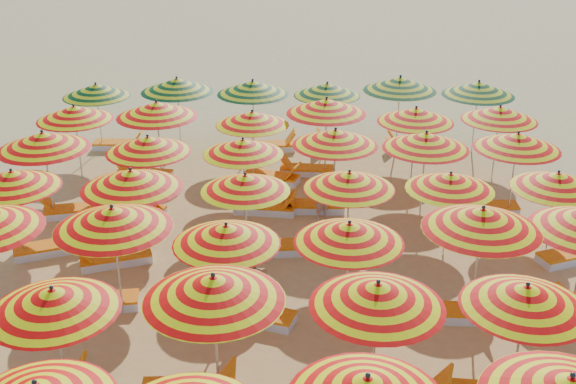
% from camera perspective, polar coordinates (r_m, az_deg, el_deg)
% --- Properties ---
extents(ground, '(120.00, 120.00, 0.00)m').
position_cam_1_polar(ground, '(17.92, 0.01, -5.33)').
color(ground, tan).
rests_on(ground, ground).
extents(umbrella_7, '(2.85, 2.85, 2.41)m').
position_cam_1_polar(umbrella_7, '(13.02, -18.07, -8.14)').
color(umbrella_7, silver).
rests_on(umbrella_7, ground).
extents(umbrella_8, '(2.88, 2.88, 2.62)m').
position_cam_1_polar(umbrella_8, '(12.42, -5.90, -7.62)').
color(umbrella_8, silver).
rests_on(umbrella_8, ground).
extents(umbrella_9, '(2.65, 2.65, 2.50)m').
position_cam_1_polar(umbrella_9, '(12.49, 7.09, -8.08)').
color(umbrella_9, silver).
rests_on(umbrella_9, ground).
extents(umbrella_10, '(2.59, 2.59, 2.40)m').
position_cam_1_polar(umbrella_10, '(13.16, 18.30, -7.87)').
color(umbrella_10, silver).
rests_on(umbrella_10, ground).
extents(umbrella_13, '(2.68, 2.68, 2.61)m').
position_cam_1_polar(umbrella_13, '(15.19, -13.69, -2.04)').
color(umbrella_13, silver).
rests_on(umbrella_13, ground).
extents(umbrella_14, '(2.93, 2.93, 2.35)m').
position_cam_1_polar(umbrella_14, '(14.65, -4.90, -3.38)').
color(umbrella_14, silver).
rests_on(umbrella_14, ground).
extents(umbrella_15, '(2.65, 2.65, 2.40)m').
position_cam_1_polar(umbrella_15, '(14.63, 4.86, -3.25)').
color(umbrella_15, silver).
rests_on(umbrella_15, ground).
extents(umbrella_16, '(3.23, 3.23, 2.60)m').
position_cam_1_polar(umbrella_16, '(15.25, 15.09, -2.10)').
color(umbrella_16, silver).
rests_on(umbrella_16, ground).
extents(umbrella_18, '(2.30, 2.30, 2.39)m').
position_cam_1_polar(umbrella_18, '(18.29, -20.96, 0.93)').
color(umbrella_18, silver).
rests_on(umbrella_18, ground).
extents(umbrella_19, '(2.78, 2.78, 2.53)m').
position_cam_1_polar(umbrella_19, '(17.16, -12.29, 0.97)').
color(umbrella_19, silver).
rests_on(umbrella_19, ground).
extents(umbrella_20, '(2.39, 2.39, 2.28)m').
position_cam_1_polar(umbrella_20, '(17.16, -3.39, 0.71)').
color(umbrella_20, silver).
rests_on(umbrella_20, ground).
extents(umbrella_21, '(2.38, 2.38, 2.34)m').
position_cam_1_polar(umbrella_21, '(17.19, 4.86, 0.90)').
color(umbrella_21, silver).
rests_on(umbrella_21, ground).
extents(umbrella_22, '(2.79, 2.79, 2.26)m').
position_cam_1_polar(umbrella_22, '(17.67, 12.70, 0.80)').
color(umbrella_22, silver).
rests_on(umbrella_22, ground).
extents(umbrella_23, '(2.80, 2.80, 2.33)m').
position_cam_1_polar(umbrella_23, '(18.29, 20.52, 0.82)').
color(umbrella_23, silver).
rests_on(umbrella_23, ground).
extents(umbrella_24, '(2.66, 2.66, 2.58)m').
position_cam_1_polar(umbrella_24, '(20.12, -18.79, 3.84)').
color(umbrella_24, silver).
rests_on(umbrella_24, ground).
extents(umbrella_25, '(2.85, 2.85, 2.42)m').
position_cam_1_polar(umbrella_25, '(19.55, -10.99, 3.70)').
color(umbrella_25, silver).
rests_on(umbrella_25, ground).
extents(umbrella_26, '(2.64, 2.64, 2.32)m').
position_cam_1_polar(umbrella_26, '(19.32, -3.57, 3.57)').
color(umbrella_26, silver).
rests_on(umbrella_26, ground).
extents(umbrella_27, '(2.46, 2.46, 2.48)m').
position_cam_1_polar(umbrella_27, '(19.60, 3.76, 4.31)').
color(umbrella_27, silver).
rests_on(umbrella_27, ground).
extents(umbrella_28, '(2.78, 2.78, 2.48)m').
position_cam_1_polar(umbrella_28, '(19.68, 10.85, 4.00)').
color(umbrella_28, silver).
rests_on(umbrella_28, ground).
extents(umbrella_29, '(2.76, 2.76, 2.46)m').
position_cam_1_polar(umbrella_29, '(20.27, 17.68, 3.83)').
color(umbrella_29, silver).
rests_on(umbrella_29, ground).
extents(umbrella_30, '(2.38, 2.38, 2.42)m').
position_cam_1_polar(umbrella_30, '(22.69, -16.53, 5.99)').
color(umbrella_30, silver).
rests_on(umbrella_30, ground).
extents(umbrella_31, '(2.91, 2.91, 2.58)m').
position_cam_1_polar(umbrella_31, '(21.96, -10.34, 6.42)').
color(umbrella_31, silver).
rests_on(umbrella_31, ground).
extents(umbrella_32, '(2.31, 2.31, 2.33)m').
position_cam_1_polar(umbrella_32, '(21.55, -2.85, 5.82)').
color(umbrella_32, silver).
rests_on(umbrella_32, ground).
extents(umbrella_33, '(3.22, 3.22, 2.60)m').
position_cam_1_polar(umbrella_33, '(21.90, 3.06, 6.78)').
color(umbrella_33, silver).
rests_on(umbrella_33, ground).
extents(umbrella_34, '(2.67, 2.67, 2.43)m').
position_cam_1_polar(umbrella_34, '(21.87, 10.07, 6.00)').
color(umbrella_34, silver).
rests_on(umbrella_34, ground).
extents(umbrella_35, '(2.75, 2.75, 2.42)m').
position_cam_1_polar(umbrella_35, '(22.61, 16.38, 5.95)').
color(umbrella_35, silver).
rests_on(umbrella_35, ground).
extents(umbrella_36, '(2.83, 2.83, 2.37)m').
position_cam_1_polar(umbrella_36, '(25.05, -14.92, 7.76)').
color(umbrella_36, silver).
rests_on(umbrella_36, ground).
extents(umbrella_37, '(2.60, 2.60, 2.57)m').
position_cam_1_polar(umbrella_37, '(24.46, -8.76, 8.34)').
color(umbrella_37, silver).
rests_on(umbrella_37, ground).
extents(umbrella_38, '(2.56, 2.56, 2.53)m').
position_cam_1_polar(umbrella_38, '(24.07, -2.80, 8.24)').
color(umbrella_38, silver).
rests_on(umbrella_38, ground).
extents(umbrella_39, '(2.37, 2.37, 2.37)m').
position_cam_1_polar(umbrella_39, '(24.35, 3.11, 8.09)').
color(umbrella_39, silver).
rests_on(umbrella_39, ground).
extents(umbrella_40, '(3.25, 3.25, 2.62)m').
position_cam_1_polar(umbrella_40, '(24.45, 8.85, 8.44)').
color(umbrella_40, silver).
rests_on(umbrella_40, ground).
extents(umbrella_41, '(3.14, 3.14, 2.53)m').
position_cam_1_polar(umbrella_41, '(24.73, 14.81, 7.90)').
color(umbrella_41, silver).
rests_on(umbrella_41, ground).
extents(lounger_8, '(1.79, 0.79, 0.69)m').
position_cam_1_polar(lounger_8, '(16.52, -14.85, -8.40)').
color(lounger_8, white).
rests_on(lounger_8, ground).
extents(lounger_9, '(1.83, 1.13, 0.69)m').
position_cam_1_polar(lounger_9, '(15.62, -2.77, -9.58)').
color(lounger_9, white).
rests_on(lounger_9, ground).
extents(lounger_10, '(1.77, 0.71, 0.69)m').
position_cam_1_polar(lounger_10, '(16.03, 12.66, -9.25)').
color(lounger_10, white).
rests_on(lounger_10, ground).
extents(lounger_12, '(1.83, 1.16, 0.69)m').
position_cam_1_polar(lounger_12, '(19.08, -18.21, -4.19)').
color(lounger_12, white).
rests_on(lounger_12, ground).
extents(lounger_13, '(1.83, 1.08, 0.69)m').
position_cam_1_polar(lounger_13, '(18.15, -13.59, -5.12)').
color(lounger_13, white).
rests_on(lounger_13, ground).
extents(lounger_14, '(1.76, 0.68, 0.69)m').
position_cam_1_polar(lounger_14, '(18.13, -1.63, -4.41)').
color(lounger_14, white).
rests_on(lounger_14, ground).
extents(lounger_15, '(1.83, 1.14, 0.69)m').
position_cam_1_polar(lounger_15, '(19.13, 21.56, -4.64)').
color(lounger_15, white).
rests_on(lounger_15, ground).
extents(lounger_16, '(1.82, 0.95, 0.69)m').
position_cam_1_polar(lounger_16, '(20.91, -16.58, -1.40)').
color(lounger_16, white).
rests_on(lounger_16, ground).
extents(lounger_17, '(1.82, 0.97, 0.69)m').
position_cam_1_polar(lounger_17, '(20.49, -11.90, -1.42)').
color(lounger_17, white).
rests_on(lounger_17, ground).
extents(lounger_18, '(1.80, 0.82, 0.69)m').
position_cam_1_polar(lounger_18, '(20.22, -1.72, -1.24)').
color(lounger_18, white).
rests_on(lounger_18, ground).
extents(lounger_19, '(1.75, 0.63, 0.69)m').
position_cam_1_polar(lounger_19, '(20.31, 1.93, -1.12)').
color(lounger_19, white).
rests_on(lounger_19, ground).
extents(lounger_20, '(1.74, 0.62, 0.69)m').
position_cam_1_polar(lounger_20, '(20.97, 15.33, -1.17)').
color(lounger_20, white).
rests_on(lounger_20, ground).
extents(lounger_21, '(1.81, 0.88, 0.69)m').
position_cam_1_polar(lounger_21, '(22.88, -11.38, 1.41)').
color(lounger_21, white).
rests_on(lounger_21, ground).
extents(lounger_22, '(1.82, 1.19, 0.69)m').
position_cam_1_polar(lounger_22, '(22.19, -1.22, 1.17)').
color(lounger_22, white).
rests_on(lounger_22, ground).
extents(lounger_23, '(1.78, 0.76, 0.69)m').
position_cam_1_polar(lounger_23, '(22.76, 1.41, 1.77)').
color(lounger_23, white).
rests_on(lounger_23, ground).
extents(lounger_24, '(1.74, 0.62, 0.69)m').
position_cam_1_polar(lounger_24, '(25.55, -13.13, 3.68)').
color(lounger_24, white).
rests_on(lounger_24, ground).
extents(lounger_25, '(1.75, 0.63, 0.69)m').
position_cam_1_polar(lounger_25, '(24.76, -1.31, 3.67)').
color(lounger_25, white).
rests_on(lounger_25, ground).
extents(lounger_26, '(1.75, 0.64, 0.69)m').
position_cam_1_polar(lounger_26, '(24.92, 4.18, 3.75)').
color(lounger_26, white).
rests_on(lounger_26, ground).
extents(lounger_27, '(1.74, 0.60, 0.69)m').
position_cam_1_polar(lounger_27, '(25.40, 9.58, 3.86)').
color(lounger_27, white).
rests_on(lounger_27, ground).
extents(beachgoer_a, '(0.55, 0.48, 1.26)m').
position_cam_1_polar(beachgoer_a, '(19.69, 2.75, -0.45)').
color(beachgoer_a, tan).
rests_on(beachgoer_a, ground).
extents(beachgoer_b, '(0.88, 0.84, 1.42)m').
position_cam_1_polar(beachgoer_b, '(15.77, -2.73, -6.82)').
color(beachgoer_b, tan).
rests_on(beachgoer_b, ground).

